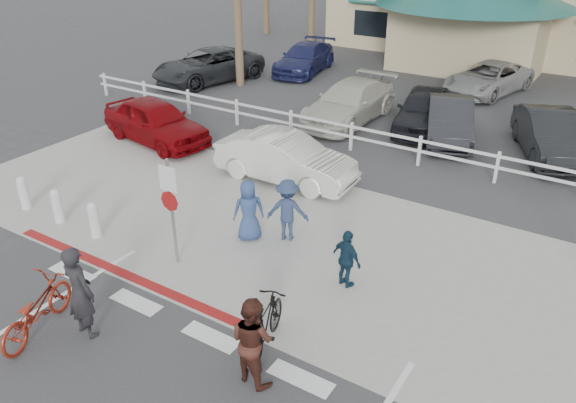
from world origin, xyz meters
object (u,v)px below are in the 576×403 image
Objects in this scene: car_white_sedan at (286,158)px; car_red_compact at (156,121)px; bike_black at (266,325)px; bike_red at (36,309)px; sign_post at (172,207)px.

car_red_compact is at bearing 85.79° from car_white_sedan.
car_red_compact is at bearing -50.71° from bike_black.
car_white_sedan reaches higher than bike_black.
car_white_sedan is 5.55m from car_red_compact.
bike_red is at bearing 11.53° from bike_black.
car_red_compact is (-5.54, 0.29, 0.05)m from car_white_sedan.
bike_red is (-0.61, -3.21, -0.93)m from sign_post.
car_red_compact reaches higher than car_white_sedan.
bike_red is 0.46× the size of car_white_sedan.
sign_post reaches higher than bike_red.
car_white_sedan is at bearing -108.98° from bike_red.
sign_post is 1.64× the size of bike_black.
car_red_compact reaches higher than bike_red.
sign_post is 1.45× the size of bike_red.
car_white_sedan reaches higher than bike_red.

